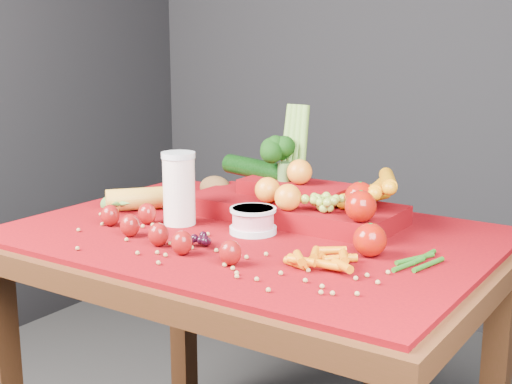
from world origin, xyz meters
The scene contains 12 objects.
table centered at (0.00, 0.00, 0.66)m, with size 1.10×0.80×0.75m.
red_cloth centered at (0.00, 0.00, 0.76)m, with size 1.05×0.75×0.01m, color #740306.
milk_glass centered at (-0.18, -0.04, 0.85)m, with size 0.08×0.08×0.17m.
yogurt_bowl centered at (0.01, -0.01, 0.79)m, with size 0.11×0.11×0.06m.
strawberry_scatter centered at (-0.13, -0.17, 0.79)m, with size 0.44×0.18×0.05m.
dark_grape_cluster centered at (-0.02, -0.15, 0.78)m, with size 0.06×0.05×0.03m, color black, non-canonical shape.
soybean_scatter centered at (0.00, -0.20, 0.77)m, with size 0.84×0.24×0.01m, color #A48046, non-canonical shape.
corn_ear centered at (-0.37, -0.01, 0.78)m, with size 0.25×0.26×0.06m.
potato centered at (-0.26, 0.22, 0.79)m, with size 0.09×0.07×0.06m, color brown.
baby_carrot_pile centered at (0.26, -0.12, 0.78)m, with size 0.17×0.17×0.03m, color #CE6407, non-canonical shape.
green_bean_pile centered at (0.41, -0.01, 0.77)m, with size 0.14×0.12×0.01m, color #1C5513, non-canonical shape.
produce_mound centered at (0.04, 0.16, 0.82)m, with size 0.59×0.36×0.27m.
Camera 1 is at (0.87, -1.28, 1.20)m, focal length 50.00 mm.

